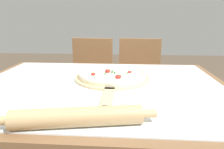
# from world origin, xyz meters

# --- Properties ---
(dining_table) EXTENTS (1.26, 0.94, 0.76)m
(dining_table) POSITION_xyz_m (0.00, 0.00, 0.65)
(dining_table) COLOR brown
(dining_table) RESTS_ON ground_plane
(towel_cloth) EXTENTS (1.18, 0.86, 0.00)m
(towel_cloth) POSITION_xyz_m (0.00, 0.00, 0.76)
(towel_cloth) COLOR silver
(towel_cloth) RESTS_ON dining_table
(pizza_peel) EXTENTS (0.39, 0.61, 0.01)m
(pizza_peel) POSITION_xyz_m (0.06, 0.08, 0.77)
(pizza_peel) COLOR #D6B784
(pizza_peel) RESTS_ON towel_cloth
(pizza) EXTENTS (0.35, 0.35, 0.04)m
(pizza) POSITION_xyz_m (0.06, 0.10, 0.79)
(pizza) COLOR beige
(pizza) RESTS_ON pizza_peel
(rolling_pin) EXTENTS (0.47, 0.12, 0.06)m
(rolling_pin) POSITION_xyz_m (-0.01, -0.39, 0.80)
(rolling_pin) COLOR tan
(rolling_pin) RESTS_ON towel_cloth
(chair_left) EXTENTS (0.44, 0.44, 0.89)m
(chair_left) POSITION_xyz_m (-0.20, 0.85, 0.51)
(chair_left) COLOR brown
(chair_left) RESTS_ON ground_plane
(chair_right) EXTENTS (0.44, 0.44, 0.89)m
(chair_right) POSITION_xyz_m (0.25, 0.85, 0.51)
(chair_right) COLOR brown
(chair_right) RESTS_ON ground_plane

